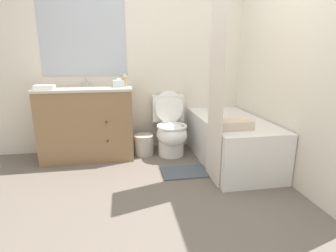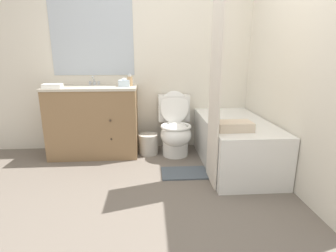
% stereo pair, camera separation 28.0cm
% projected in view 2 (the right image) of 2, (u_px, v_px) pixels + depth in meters
% --- Properties ---
extents(ground_plane, '(14.00, 14.00, 0.00)m').
position_uv_depth(ground_plane, '(156.00, 209.00, 2.23)').
color(ground_plane, '#6B6056').
extents(wall_back, '(8.00, 0.06, 2.50)m').
position_uv_depth(wall_back, '(151.00, 56.00, 3.48)').
color(wall_back, silver).
rests_on(wall_back, ground_plane).
extents(wall_right, '(0.05, 2.62, 2.50)m').
position_uv_depth(wall_right, '(280.00, 57.00, 2.77)').
color(wall_right, silver).
rests_on(wall_right, ground_plane).
extents(vanity_cabinet, '(1.12, 0.56, 0.89)m').
position_uv_depth(vanity_cabinet, '(94.00, 121.00, 3.37)').
color(vanity_cabinet, olive).
rests_on(vanity_cabinet, ground_plane).
extents(sink_faucet, '(0.14, 0.12, 0.12)m').
position_uv_depth(sink_faucet, '(94.00, 82.00, 3.42)').
color(sink_faucet, silver).
rests_on(sink_faucet, vanity_cabinet).
extents(toilet, '(0.42, 0.63, 0.82)m').
position_uv_depth(toilet, '(175.00, 129.00, 3.40)').
color(toilet, white).
rests_on(toilet, ground_plane).
extents(bathtub, '(0.72, 1.43, 0.54)m').
position_uv_depth(bathtub, '(234.00, 142.00, 3.09)').
color(bathtub, white).
rests_on(bathtub, ground_plane).
extents(shower_curtain, '(0.01, 0.39, 2.04)m').
position_uv_depth(shower_curtain, '(215.00, 82.00, 2.45)').
color(shower_curtain, silver).
rests_on(shower_curtain, ground_plane).
extents(wastebasket, '(0.26, 0.26, 0.27)m').
position_uv_depth(wastebasket, '(148.00, 144.00, 3.46)').
color(wastebasket, '#B7B2A8').
rests_on(wastebasket, ground_plane).
extents(tissue_box, '(0.13, 0.12, 0.10)m').
position_uv_depth(tissue_box, '(124.00, 83.00, 3.24)').
color(tissue_box, silver).
rests_on(tissue_box, vanity_cabinet).
extents(soap_dispenser, '(0.07, 0.07, 0.15)m').
position_uv_depth(soap_dispenser, '(130.00, 81.00, 3.27)').
color(soap_dispenser, tan).
rests_on(soap_dispenser, vanity_cabinet).
extents(hand_towel_folded, '(0.21, 0.13, 0.05)m').
position_uv_depth(hand_towel_folded, '(53.00, 86.00, 3.06)').
color(hand_towel_folded, white).
rests_on(hand_towel_folded, vanity_cabinet).
extents(bath_towel_folded, '(0.35, 0.22, 0.09)m').
position_uv_depth(bath_towel_folded, '(234.00, 126.00, 2.61)').
color(bath_towel_folded, beige).
rests_on(bath_towel_folded, bathtub).
extents(bath_mat, '(0.50, 0.32, 0.02)m').
position_uv_depth(bath_mat, '(184.00, 173.00, 2.90)').
color(bath_mat, '#4C5660').
rests_on(bath_mat, ground_plane).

